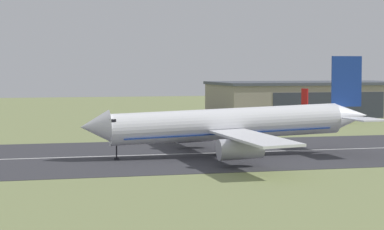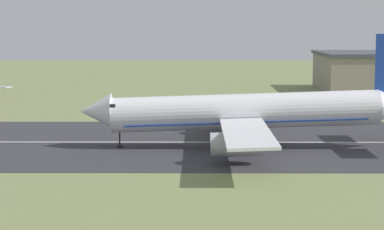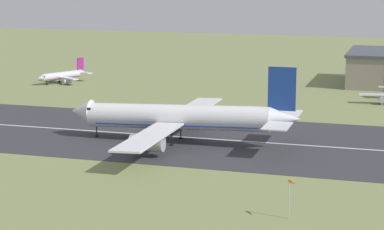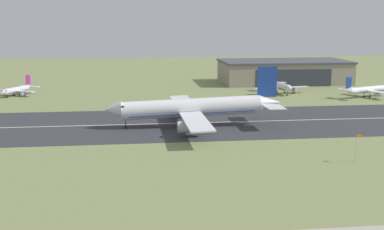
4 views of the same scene
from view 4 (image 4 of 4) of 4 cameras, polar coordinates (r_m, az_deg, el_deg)
name	(u,v)px [view 4 (image 4 of 4)]	position (r m, az deg, el deg)	size (l,w,h in m)	color
ground_plane	(277,178)	(112.17, 9.04, -6.68)	(652.17, 652.17, 0.00)	#7A8451
runway_strip	(223,122)	(168.03, 3.38, -0.76)	(412.17, 50.48, 0.06)	#333338
runway_centreline	(223,122)	(168.02, 3.38, -0.75)	(370.95, 0.70, 0.01)	silver
hangar_building	(284,71)	(270.30, 9.76, 4.60)	(62.26, 32.95, 11.13)	gray
airplane_landing	(193,108)	(160.13, 0.07, 0.73)	(53.38, 59.79, 17.88)	white
airplane_parked_west	(367,90)	(229.93, 18.16, 2.57)	(25.02, 20.23, 8.87)	white
airplane_parked_centre	(281,86)	(232.45, 9.46, 3.02)	(25.00, 20.86, 9.77)	silver
airplane_parked_east	(17,90)	(234.52, -18.20, 2.56)	(17.23, 19.65, 7.93)	silver
windsock_pole	(361,138)	(126.62, 17.57, -2.36)	(1.67, 2.09, 6.48)	#B7B7BC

